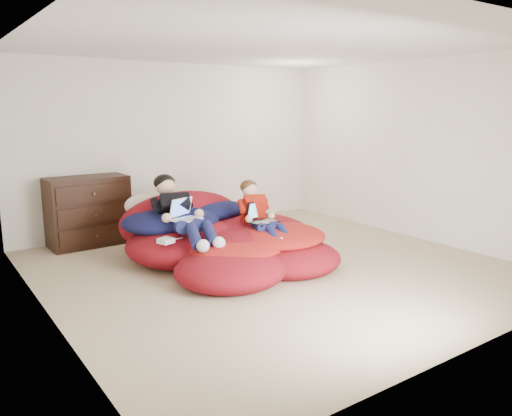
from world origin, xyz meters
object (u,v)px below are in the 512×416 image
at_px(older_boy, 179,209).
at_px(laptop_black, 261,217).
at_px(beanbag_pile, 225,240).
at_px(laptop_white, 184,214).
at_px(dresser, 88,211).
at_px(younger_boy, 259,211).

xyz_separation_m(older_boy, laptop_black, (0.85, -0.47, -0.11)).
distance_m(beanbag_pile, older_boy, 0.69).
bearing_deg(laptop_white, beanbag_pile, -4.02).
relative_size(dresser, beanbag_pile, 0.44).
xyz_separation_m(dresser, younger_boy, (1.46, -1.92, 0.15)).
distance_m(older_boy, laptop_black, 0.97).
height_order(older_boy, laptop_black, older_boy).
height_order(beanbag_pile, older_boy, older_boy).
xyz_separation_m(laptop_white, laptop_black, (0.85, -0.33, -0.08)).
bearing_deg(older_boy, laptop_black, -28.93).
height_order(younger_boy, laptop_white, younger_boy).
bearing_deg(laptop_white, older_boy, 90.00).
bearing_deg(laptop_black, laptop_white, 158.81).
height_order(beanbag_pile, laptop_black, beanbag_pile).
distance_m(older_boy, laptop_white, 0.14).
relative_size(older_boy, laptop_black, 3.47).
bearing_deg(beanbag_pile, older_boy, 161.40).
distance_m(dresser, laptop_black, 2.45).
xyz_separation_m(beanbag_pile, younger_boy, (0.32, -0.26, 0.36)).
bearing_deg(laptop_white, younger_boy, -19.07).
distance_m(beanbag_pile, laptop_black, 0.53).
bearing_deg(younger_boy, dresser, 127.28).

